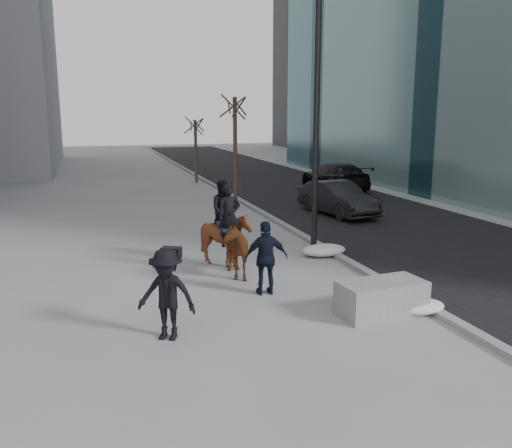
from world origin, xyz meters
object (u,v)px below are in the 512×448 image
object	(u,v)px
car_near	(337,198)
mounted_left	(231,242)
mounted_right	(225,232)
planter	(381,298)

from	to	relation	value
car_near	mounted_left	distance (m)	9.47
mounted_right	planter	bearing A→B (deg)	-64.04
mounted_left	mounted_right	distance (m)	0.93
planter	mounted_right	bearing A→B (deg)	115.96
planter	car_near	distance (m)	11.39
car_near	mounted_right	bearing A→B (deg)	-144.63
planter	mounted_right	size ratio (longest dim) A/B	0.77
mounted_left	mounted_right	xyz separation A→B (m)	(0.09, 0.92, 0.06)
planter	mounted_left	distance (m)	4.37
car_near	mounted_left	world-z (taller)	mounted_left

